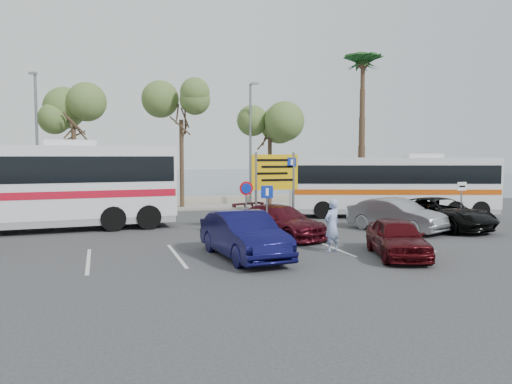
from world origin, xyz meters
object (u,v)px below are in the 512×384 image
object	(u,v)px
suv_black	(441,214)
pedestrian_far	(425,203)
coach_bus_left	(24,189)
pedestrian_near	(332,226)
car_red	(397,238)
direction_sign	(275,178)
car_silver_b	(396,215)
coach_bus_right	(391,187)
street_lamp_right	(251,138)
car_maroon	(280,222)
car_blue	(244,235)
street_lamp_left	(37,136)

from	to	relation	value
suv_black	pedestrian_far	world-z (taller)	pedestrian_far
coach_bus_left	pedestrian_near	world-z (taller)	coach_bus_left
car_red	pedestrian_far	world-z (taller)	pedestrian_far
direction_sign	car_red	size ratio (longest dim) A/B	0.92
direction_sign	car_silver_b	size ratio (longest dim) A/B	0.79
direction_sign	coach_bus_right	size ratio (longest dim) A/B	0.31
street_lamp_right	car_silver_b	size ratio (longest dim) A/B	1.76
car_silver_b	suv_black	bearing A→B (deg)	-22.59
street_lamp_right	car_maroon	distance (m)	12.86
street_lamp_right	car_silver_b	xyz separation A→B (m)	(3.26, -12.02, -3.85)
suv_black	direction_sign	bearing A→B (deg)	156.74
direction_sign	suv_black	bearing A→B (deg)	-12.49
street_lamp_right	car_blue	xyz separation A→B (m)	(-5.00, -15.62, -3.82)
coach_bus_right	car_silver_b	world-z (taller)	coach_bus_right
coach_bus_left	car_blue	distance (m)	11.69
car_blue	car_maroon	distance (m)	4.45
street_lamp_right	pedestrian_near	bearing A→B (deg)	-96.20
car_silver_b	car_maroon	bearing A→B (deg)	157.41
street_lamp_left	pedestrian_near	world-z (taller)	street_lamp_left
car_maroon	car_silver_b	world-z (taller)	car_silver_b
street_lamp_left	street_lamp_right	distance (m)	13.00
direction_sign	car_silver_b	distance (m)	5.78
direction_sign	pedestrian_near	world-z (taller)	direction_sign
car_silver_b	pedestrian_near	distance (m)	6.07
street_lamp_right	direction_sign	size ratio (longest dim) A/B	2.23
street_lamp_right	car_maroon	size ratio (longest dim) A/B	1.71
direction_sign	car_maroon	xyz separation A→B (m)	(-0.38, -1.70, -1.75)
car_maroon	pedestrian_far	size ratio (longest dim) A/B	2.97
coach_bus_right	pedestrian_far	size ratio (longest dim) A/B	7.36
coach_bus_right	car_blue	distance (m)	14.13
coach_bus_left	car_red	world-z (taller)	coach_bus_left
car_blue	car_silver_b	xyz separation A→B (m)	(8.26, 3.60, -0.03)
car_blue	suv_black	world-z (taller)	car_blue
coach_bus_left	coach_bus_right	bearing A→B (deg)	0.00
car_maroon	street_lamp_right	bearing A→B (deg)	57.59
car_blue	suv_black	distance (m)	11.25
car_maroon	pedestrian_near	world-z (taller)	pedestrian_near
street_lamp_left	car_silver_b	world-z (taller)	street_lamp_left
car_maroon	pedestrian_near	xyz separation A→B (m)	(0.69, -3.50, 0.27)
street_lamp_left	pedestrian_near	xyz separation A→B (m)	(11.31, -15.52, -3.65)
street_lamp_right	suv_black	bearing A→B (deg)	-64.77
street_lamp_right	car_red	distance (m)	17.47
direction_sign	coach_bus_left	bearing A→B (deg)	163.07
car_maroon	suv_black	size ratio (longest dim) A/B	0.88
car_blue	car_red	world-z (taller)	car_blue
car_blue	pedestrian_far	xyz separation A→B (m)	(13.00, 8.01, 0.01)
coach_bus_right	pedestrian_near	world-z (taller)	coach_bus_right
coach_bus_right	car_maroon	bearing A→B (deg)	-149.72
car_maroon	car_silver_b	distance (m)	5.64
street_lamp_right	coach_bus_left	size ratio (longest dim) A/B	0.59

